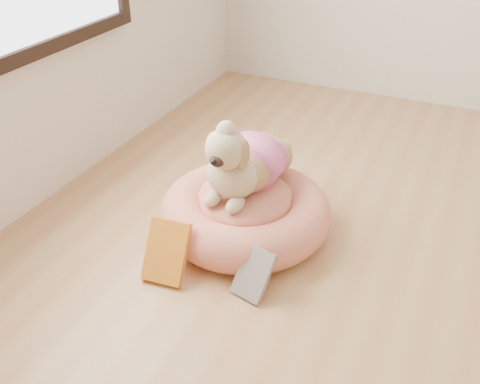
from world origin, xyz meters
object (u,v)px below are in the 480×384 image
at_px(pet_bed, 245,212).
at_px(book_yellow, 167,252).
at_px(dog, 244,149).
at_px(book_white, 253,274).

relative_size(pet_bed, book_yellow, 3.03).
bearing_deg(dog, pet_bed, -54.16).
xyz_separation_m(dog, book_yellow, (-0.13, -0.41, -0.26)).
distance_m(dog, book_white, 0.51).
relative_size(pet_bed, dog, 1.45).
relative_size(dog, book_white, 2.61).
height_order(pet_bed, dog, dog).
distance_m(pet_bed, dog, 0.28).
bearing_deg(dog, book_white, -57.61).
distance_m(pet_bed, book_yellow, 0.41).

